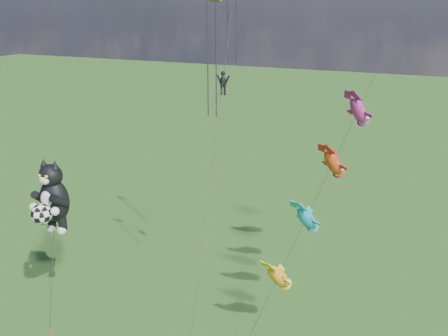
% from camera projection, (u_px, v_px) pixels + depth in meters
% --- Properties ---
extents(ground, '(300.00, 300.00, 0.00)m').
position_uv_depth(ground, '(0.00, 332.00, 35.52)').
color(ground, '#164310').
extents(cat_kite_rig, '(2.68, 4.21, 11.98)m').
position_uv_depth(cat_kite_rig, '(51.00, 198.00, 35.19)').
color(cat_kite_rig, brown).
rests_on(cat_kite_rig, ground).
extents(fish_windsock_rig, '(5.53, 15.06, 17.69)m').
position_uv_depth(fish_windsock_rig, '(320.00, 191.00, 34.51)').
color(fish_windsock_rig, brown).
rests_on(fish_windsock_rig, ground).
extents(parafoil_rig, '(4.72, 17.07, 27.61)m').
position_uv_depth(parafoil_rig, '(222.00, 55.00, 31.74)').
color(parafoil_rig, brown).
rests_on(parafoil_rig, ground).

